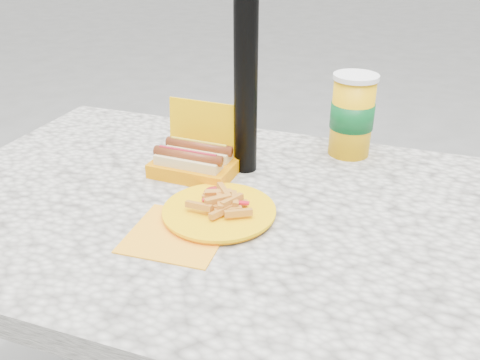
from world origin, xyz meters
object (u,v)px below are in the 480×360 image
(hotdog_box, at_px, (195,160))
(soda_cup, at_px, (352,115))
(fries_plate, at_px, (216,211))
(umbrella_pole, at_px, (246,5))

(hotdog_box, distance_m, soda_cup, 0.38)
(fries_plate, bearing_deg, soda_cup, 63.26)
(umbrella_pole, height_order, soda_cup, umbrella_pole)
(umbrella_pole, xyz_separation_m, fries_plate, (0.02, -0.21, -0.34))
(fries_plate, xyz_separation_m, soda_cup, (0.19, 0.37, 0.08))
(umbrella_pole, relative_size, soda_cup, 11.53)
(soda_cup, bearing_deg, umbrella_pole, -141.81)
(fries_plate, bearing_deg, umbrella_pole, 94.26)
(hotdog_box, xyz_separation_m, soda_cup, (0.30, 0.22, 0.06))
(hotdog_box, height_order, soda_cup, soda_cup)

